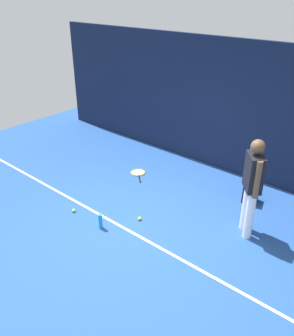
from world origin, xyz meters
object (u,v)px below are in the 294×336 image
Objects in this scene: tennis_player at (252,183)px; tennis_ball_by_fence at (140,219)px; tennis_racket at (138,173)px; backpack at (250,191)px; water_bottle at (101,221)px; tennis_ball_near_player at (74,211)px.

tennis_player is 2.05m from tennis_ball_by_fence.
tennis_racket is 2.45m from backpack.
backpack is at bearing 58.09° from water_bottle.
water_bottle reaches higher than tennis_ball_by_fence.
tennis_player reaches higher than tennis_ball_by_fence.
backpack is 6.67× the size of tennis_ball_near_player.
tennis_player reaches higher than tennis_ball_near_player.
water_bottle is (0.73, 0.00, 0.10)m from tennis_ball_near_player.
backpack reaches higher than tennis_racket.
tennis_ball_by_fence is (-1.18, -1.86, -0.18)m from backpack.
tennis_ball_by_fence is at bearing 130.98° from backpack.
tennis_ball_near_player is at bearing -150.99° from tennis_ball_by_fence.
water_bottle is at bearing 131.41° from backpack.
tennis_player reaches higher than water_bottle.
tennis_ball_by_fence reaches higher than tennis_racket.
tennis_ball_by_fence is (-1.59, -0.91, -0.93)m from tennis_player.
tennis_player reaches higher than backpack.
tennis_racket is (-2.78, 0.38, -0.95)m from tennis_player.
tennis_ball_near_player is at bearing 79.91° from tennis_player.
backpack is at bearing 57.66° from tennis_ball_by_fence.
backpack is 2.91m from water_bottle.
backpack is (-0.41, 0.96, -0.76)m from tennis_player.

